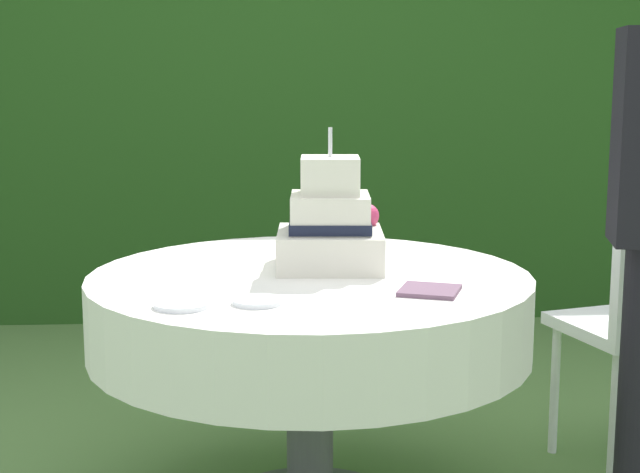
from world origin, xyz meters
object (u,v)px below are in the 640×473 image
serving_plate_far (182,305)px  wedding_cake (331,226)px  serving_plate_near (258,301)px  napkin_stack (430,290)px  cake_table (310,315)px

serving_plate_far → wedding_cake: bearing=48.9°
wedding_cake → serving_plate_near: (-0.21, -0.43, -0.12)m
serving_plate_near → napkin_stack: same height
wedding_cake → serving_plate_near: bearing=-116.1°
cake_table → napkin_stack: size_ratio=8.46×
napkin_stack → serving_plate_near: bearing=-168.2°
cake_table → napkin_stack: (0.30, -0.24, 0.12)m
cake_table → serving_plate_far: (-0.33, -0.36, 0.12)m
cake_table → serving_plate_near: bearing=-113.3°
serving_plate_near → napkin_stack: 0.45m
cake_table → serving_plate_far: size_ratio=8.92×
cake_table → wedding_cake: size_ratio=3.07×
serving_plate_near → serving_plate_far: size_ratio=0.90×
cake_table → napkin_stack: 0.41m
cake_table → serving_plate_far: bearing=-132.5°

